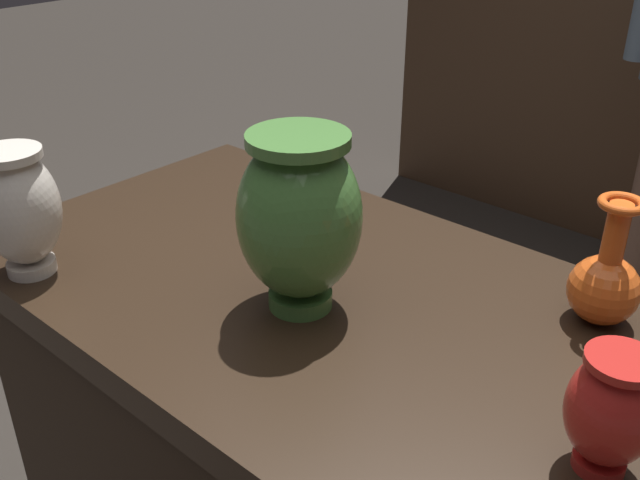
# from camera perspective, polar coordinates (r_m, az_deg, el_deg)

# --- Properties ---
(vase_centerpiece) EXTENTS (0.17, 0.17, 0.26)m
(vase_centerpiece) POSITION_cam_1_polar(r_m,az_deg,el_deg) (0.96, -1.66, 1.86)
(vase_centerpiece) COLOR #477A38
(vase_centerpiece) RESTS_ON display_plinth
(vase_tall_behind) EXTENTS (0.09, 0.09, 0.14)m
(vase_tall_behind) POSITION_cam_1_polar(r_m,az_deg,el_deg) (0.79, 22.14, -12.37)
(vase_tall_behind) COLOR red
(vase_tall_behind) RESTS_ON display_plinth
(vase_left_accent) EXTENTS (0.10, 0.10, 0.18)m
(vase_left_accent) POSITION_cam_1_polar(r_m,az_deg,el_deg) (1.04, 21.72, -3.12)
(vase_left_accent) COLOR #E55B1E
(vase_left_accent) RESTS_ON display_plinth
(vase_right_accent) EXTENTS (0.12, 0.12, 0.20)m
(vase_right_accent) POSITION_cam_1_polar(r_m,az_deg,el_deg) (1.15, -22.78, 2.36)
(vase_right_accent) COLOR silver
(vase_right_accent) RESTS_ON display_plinth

